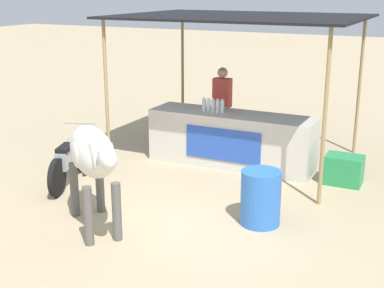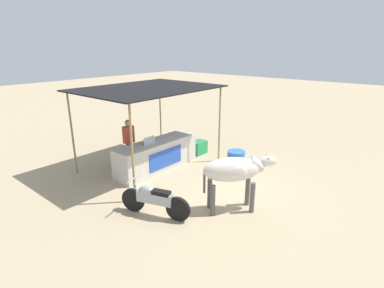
{
  "view_description": "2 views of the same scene",
  "coord_description": "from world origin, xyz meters",
  "px_view_note": "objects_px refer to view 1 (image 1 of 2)",
  "views": [
    {
      "loc": [
        3.48,
        -6.45,
        3.14
      ],
      "look_at": [
        -0.09,
        0.77,
        0.76
      ],
      "focal_mm": 50.0,
      "sensor_mm": 36.0,
      "label": 1
    },
    {
      "loc": [
        -6.3,
        -4.57,
        3.89
      ],
      "look_at": [
        0.34,
        0.99,
        1.04
      ],
      "focal_mm": 28.0,
      "sensor_mm": 36.0,
      "label": 2
    }
  ],
  "objects_px": {
    "vendor_behind_counter": "(222,108)",
    "cooler_box": "(344,170)",
    "stall_counter": "(231,139)",
    "cow": "(93,156)",
    "water_barrel": "(261,198)",
    "motorcycle_parked": "(70,157)"
  },
  "relations": [
    {
      "from": "vendor_behind_counter",
      "to": "cow",
      "type": "relative_size",
      "value": 1.03
    },
    {
      "from": "stall_counter",
      "to": "cooler_box",
      "type": "height_order",
      "value": "stall_counter"
    },
    {
      "from": "stall_counter",
      "to": "water_barrel",
      "type": "bearing_deg",
      "value": -58.76
    },
    {
      "from": "water_barrel",
      "to": "motorcycle_parked",
      "type": "bearing_deg",
      "value": 177.22
    },
    {
      "from": "water_barrel",
      "to": "cow",
      "type": "height_order",
      "value": "cow"
    },
    {
      "from": "water_barrel",
      "to": "motorcycle_parked",
      "type": "distance_m",
      "value": 3.37
    },
    {
      "from": "vendor_behind_counter",
      "to": "cooler_box",
      "type": "distance_m",
      "value": 2.76
    },
    {
      "from": "vendor_behind_counter",
      "to": "cooler_box",
      "type": "height_order",
      "value": "vendor_behind_counter"
    },
    {
      "from": "water_barrel",
      "to": "cow",
      "type": "relative_size",
      "value": 0.48
    },
    {
      "from": "cow",
      "to": "stall_counter",
      "type": "bearing_deg",
      "value": 79.86
    },
    {
      "from": "stall_counter",
      "to": "cooler_box",
      "type": "relative_size",
      "value": 5.0
    },
    {
      "from": "water_barrel",
      "to": "cow",
      "type": "bearing_deg",
      "value": -149.46
    },
    {
      "from": "cooler_box",
      "to": "water_barrel",
      "type": "relative_size",
      "value": 0.79
    },
    {
      "from": "vendor_behind_counter",
      "to": "water_barrel",
      "type": "xyz_separation_m",
      "value": [
        1.84,
        -2.94,
        -0.47
      ]
    },
    {
      "from": "water_barrel",
      "to": "motorcycle_parked",
      "type": "relative_size",
      "value": 0.44
    },
    {
      "from": "cooler_box",
      "to": "water_barrel",
      "type": "height_order",
      "value": "water_barrel"
    },
    {
      "from": "stall_counter",
      "to": "water_barrel",
      "type": "relative_size",
      "value": 3.93
    },
    {
      "from": "stall_counter",
      "to": "cow",
      "type": "distance_m",
      "value": 3.42
    },
    {
      "from": "vendor_behind_counter",
      "to": "cooler_box",
      "type": "xyz_separation_m",
      "value": [
        2.55,
        -0.85,
        -0.61
      ]
    },
    {
      "from": "vendor_behind_counter",
      "to": "motorcycle_parked",
      "type": "height_order",
      "value": "vendor_behind_counter"
    },
    {
      "from": "cooler_box",
      "to": "cow",
      "type": "relative_size",
      "value": 0.38
    },
    {
      "from": "cooler_box",
      "to": "cow",
      "type": "distance_m",
      "value": 4.24
    }
  ]
}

